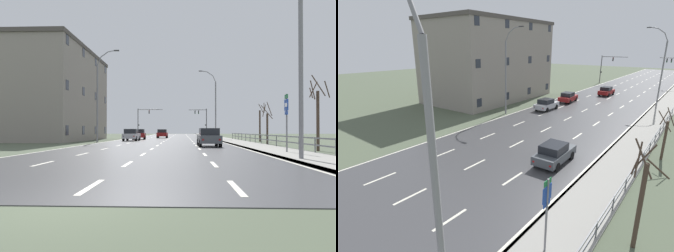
# 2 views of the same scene
# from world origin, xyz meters

# --- Properties ---
(ground_plane) EXTENTS (160.00, 160.00, 0.12)m
(ground_plane) POSITION_xyz_m (0.00, 48.00, -0.06)
(ground_plane) COLOR #4C5642
(road_asphalt_strip) EXTENTS (14.00, 120.00, 0.03)m
(road_asphalt_strip) POSITION_xyz_m (0.00, 59.99, 0.01)
(road_asphalt_strip) COLOR #3D3D3F
(road_asphalt_strip) RESTS_ON ground
(sidewalk_right) EXTENTS (3.00, 120.00, 0.12)m
(sidewalk_right) POSITION_xyz_m (8.43, 60.00, 0.06)
(sidewalk_right) COLOR gray
(sidewalk_right) RESTS_ON ground
(guardrail) EXTENTS (0.07, 38.71, 1.00)m
(guardrail) POSITION_xyz_m (9.85, 24.91, 0.71)
(guardrail) COLOR #515459
(guardrail) RESTS_ON ground
(street_lamp_foreground) EXTENTS (2.58, 0.24, 10.40)m
(street_lamp_foreground) POSITION_xyz_m (7.43, 9.20, 5.08)
(street_lamp_foreground) COLOR slate
(street_lamp_foreground) RESTS_ON ground
(street_lamp_midground) EXTENTS (2.78, 0.24, 11.00)m
(street_lamp_midground) POSITION_xyz_m (7.42, 46.90, 5.35)
(street_lamp_midground) COLOR slate
(street_lamp_midground) RESTS_ON ground
(street_lamp_left_bank) EXTENTS (2.63, 0.24, 10.75)m
(street_lamp_left_bank) POSITION_xyz_m (-7.43, 31.82, 5.25)
(street_lamp_left_bank) COLOR slate
(street_lamp_left_bank) RESTS_ON ground
(highway_sign) EXTENTS (0.09, 0.68, 3.55)m
(highway_sign) POSITION_xyz_m (8.39, 13.79, 2.27)
(highway_sign) COLOR slate
(highway_sign) RESTS_ON ground
(traffic_signal_right) EXTENTS (4.16, 0.36, 6.41)m
(traffic_signal_right) POSITION_xyz_m (6.96, 70.77, 4.32)
(traffic_signal_right) COLOR #38383A
(traffic_signal_right) RESTS_ON ground
(traffic_signal_left) EXTENTS (5.80, 0.36, 6.42)m
(traffic_signal_left) POSITION_xyz_m (-6.84, 69.38, 4.25)
(traffic_signal_left) COLOR #38383A
(traffic_signal_left) RESTS_ON ground
(car_distant) EXTENTS (1.94, 4.15, 1.57)m
(car_distant) POSITION_xyz_m (-4.38, 36.86, 0.80)
(car_distant) COLOR #B7B7BC
(car_distant) RESTS_ON ground
(car_far_left) EXTENTS (1.90, 4.13, 1.57)m
(car_far_left) POSITION_xyz_m (4.49, 22.15, 0.80)
(car_far_left) COLOR #474C51
(car_far_left) RESTS_ON ground
(car_near_left) EXTENTS (1.90, 4.13, 1.57)m
(car_near_left) POSITION_xyz_m (-1.32, 53.27, 0.80)
(car_near_left) COLOR maroon
(car_near_left) RESTS_ON ground
(car_far_right) EXTENTS (2.01, 4.19, 1.57)m
(car_far_right) POSITION_xyz_m (-4.24, 43.55, 0.80)
(car_far_right) COLOR maroon
(car_far_right) RESTS_ON ground
(brick_building) EXTENTS (11.91, 20.84, 12.51)m
(brick_building) POSITION_xyz_m (-16.31, 38.88, 6.26)
(brick_building) COLOR gray
(brick_building) RESTS_ON ground
(bare_tree_near) EXTENTS (1.38, 1.45, 5.08)m
(bare_tree_near) POSITION_xyz_m (11.29, 16.48, 2.39)
(bare_tree_near) COLOR #423328
(bare_tree_near) RESTS_ON ground
(bare_tree_mid) EXTENTS (1.18, 1.27, 4.25)m
(bare_tree_mid) POSITION_xyz_m (10.84, 27.76, 1.82)
(bare_tree_mid) COLOR #423328
(bare_tree_mid) RESTS_ON ground
(bare_tree_far) EXTENTS (0.97, 1.23, 4.78)m
(bare_tree_far) POSITION_xyz_m (11.91, 35.25, 2.20)
(bare_tree_far) COLOR #423328
(bare_tree_far) RESTS_ON ground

